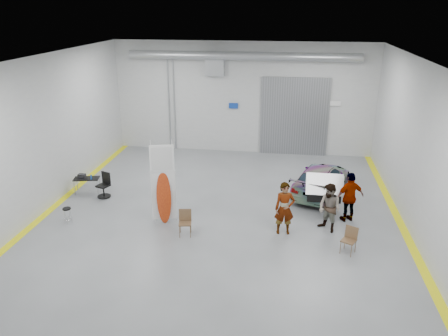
# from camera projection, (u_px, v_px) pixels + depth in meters

# --- Properties ---
(ground) EXTENTS (16.00, 16.00, 0.00)m
(ground) POSITION_uv_depth(u_px,v_px,m) (221.00, 215.00, 17.17)
(ground) COLOR slate
(ground) RESTS_ON ground
(room_shell) EXTENTS (14.02, 16.18, 6.01)m
(room_shell) POSITION_uv_depth(u_px,v_px,m) (234.00, 101.00, 17.76)
(room_shell) COLOR #B4B6B9
(room_shell) RESTS_ON ground
(sedan_car) EXTENTS (3.11, 4.63, 1.24)m
(sedan_car) POSITION_uv_depth(u_px,v_px,m) (321.00, 179.00, 19.04)
(sedan_car) COLOR white
(sedan_car) RESTS_ON ground
(person_a) EXTENTS (0.77, 0.56, 1.95)m
(person_a) POSITION_uv_depth(u_px,v_px,m) (285.00, 208.00, 15.48)
(person_a) COLOR #855B48
(person_a) RESTS_ON ground
(person_b) EXTENTS (1.12, 1.11, 1.82)m
(person_b) POSITION_uv_depth(u_px,v_px,m) (329.00, 208.00, 15.66)
(person_b) COLOR teal
(person_b) RESTS_ON ground
(person_c) EXTENTS (1.23, 0.89, 1.96)m
(person_c) POSITION_uv_depth(u_px,v_px,m) (350.00, 197.00, 16.39)
(person_c) COLOR #A07035
(person_c) RESTS_ON ground
(surfboard_display) EXTENTS (0.89, 0.42, 3.25)m
(surfboard_display) POSITION_uv_depth(u_px,v_px,m) (162.00, 190.00, 16.16)
(surfboard_display) COLOR white
(surfboard_display) RESTS_ON ground
(folding_chair_near) EXTENTS (0.51, 0.53, 0.93)m
(folding_chair_near) POSITION_uv_depth(u_px,v_px,m) (185.00, 228.00, 15.58)
(folding_chair_near) COLOR brown
(folding_chair_near) RESTS_ON ground
(folding_chair_far) EXTENTS (0.58, 0.62, 0.91)m
(folding_chair_far) POSITION_uv_depth(u_px,v_px,m) (348.00, 245.00, 14.45)
(folding_chair_far) COLOR brown
(folding_chair_far) RESTS_ON ground
(shop_stool) EXTENTS (0.32, 0.32, 0.63)m
(shop_stool) POSITION_uv_depth(u_px,v_px,m) (68.00, 216.00, 16.41)
(shop_stool) COLOR black
(shop_stool) RESTS_ON ground
(work_table) EXTENTS (1.16, 0.74, 0.88)m
(work_table) POSITION_uv_depth(u_px,v_px,m) (85.00, 178.00, 18.98)
(work_table) COLOR #909398
(work_table) RESTS_ON ground
(office_chair) EXTENTS (0.60, 0.63, 1.06)m
(office_chair) POSITION_uv_depth(u_px,v_px,m) (104.00, 186.00, 18.65)
(office_chair) COLOR black
(office_chair) RESTS_ON ground
(trunk_lid) EXTENTS (1.45, 0.88, 0.04)m
(trunk_lid) POSITION_uv_depth(u_px,v_px,m) (325.00, 182.00, 17.06)
(trunk_lid) COLOR silver
(trunk_lid) RESTS_ON sedan_car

